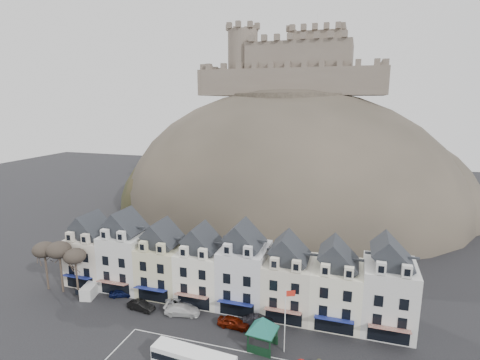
% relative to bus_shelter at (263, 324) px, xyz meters
% --- Properties ---
extents(townhouse_terrace, '(54.40, 9.35, 11.80)m').
position_rel_bus_shelter_xyz_m(townhouse_terrace, '(-8.49, 9.66, 1.89)').
color(townhouse_terrace, beige).
rests_on(townhouse_terrace, ground).
extents(castle_hill, '(100.00, 76.00, 68.00)m').
position_rel_bus_shelter_xyz_m(castle_hill, '(-7.38, 62.65, -3.30)').
color(castle_hill, '#363129').
rests_on(castle_hill, ground).
extents(castle, '(50.20, 22.20, 22.00)m').
position_rel_bus_shelter_xyz_m(castle, '(-8.12, 69.63, 36.78)').
color(castle, '#695B50').
rests_on(castle, ground).
extents(tree_left_far, '(3.61, 3.61, 8.24)m').
position_rel_bus_shelter_xyz_m(tree_left_far, '(-37.63, 4.19, 3.49)').
color(tree_left_far, '#372E23').
rests_on(tree_left_far, ground).
extents(tree_left_mid, '(3.78, 3.78, 8.64)m').
position_rel_bus_shelter_xyz_m(tree_left_mid, '(-34.63, 4.19, 3.83)').
color(tree_left_mid, '#372E23').
rests_on(tree_left_mid, ground).
extents(tree_left_near, '(3.43, 3.43, 7.84)m').
position_rel_bus_shelter_xyz_m(tree_left_near, '(-31.63, 4.19, 3.14)').
color(tree_left_near, '#372E23').
rests_on(tree_left_near, ground).
extents(bus_shelter, '(6.89, 6.89, 4.40)m').
position_rel_bus_shelter_xyz_m(bus_shelter, '(0.00, 0.00, 0.00)').
color(bus_shelter, black).
rests_on(bus_shelter, ground).
extents(flagpole, '(1.15, 0.55, 8.56)m').
position_rel_bus_shelter_xyz_m(flagpole, '(2.82, 0.20, 1.48)').
color(flagpole, silver).
rests_on(flagpole, ground).
extents(white_van, '(2.75, 4.50, 1.91)m').
position_rel_bus_shelter_xyz_m(white_van, '(-29.50, 4.62, -2.45)').
color(white_van, silver).
rests_on(white_van, ground).
extents(car_navy, '(3.90, 2.76, 1.23)m').
position_rel_bus_shelter_xyz_m(car_navy, '(-24.63, 5.69, -2.80)').
color(car_navy, '#0B1137').
rests_on(car_navy, ground).
extents(car_black, '(4.40, 1.98, 1.40)m').
position_rel_bus_shelter_xyz_m(car_black, '(-19.43, 3.19, -2.71)').
color(car_black, black).
rests_on(car_black, ground).
extents(car_silver, '(5.25, 3.74, 1.35)m').
position_rel_bus_shelter_xyz_m(car_silver, '(-14.23, 5.69, -2.74)').
color(car_silver, '#AAADB2').
rests_on(car_silver, ground).
extents(car_white, '(5.49, 3.05, 1.50)m').
position_rel_bus_shelter_xyz_m(car_white, '(-13.03, 3.91, -2.66)').
color(car_white, silver).
rests_on(car_white, ground).
extents(car_maroon, '(4.47, 1.91, 1.51)m').
position_rel_bus_shelter_xyz_m(car_maroon, '(-4.93, 3.19, -2.66)').
color(car_maroon, '#561104').
rests_on(car_maroon, ground).
extents(car_charcoal, '(4.60, 2.92, 1.43)m').
position_rel_bus_shelter_xyz_m(car_charcoal, '(-1.80, 4.67, -2.70)').
color(car_charcoal, black).
rests_on(car_charcoal, ground).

